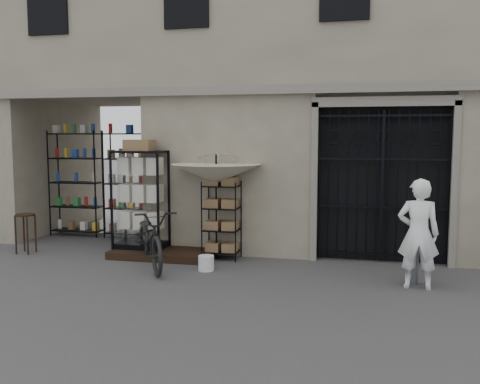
% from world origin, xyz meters
% --- Properties ---
extents(ground, '(80.00, 80.00, 0.00)m').
position_xyz_m(ground, '(0.00, 0.00, 0.00)').
color(ground, black).
rests_on(ground, ground).
extents(main_building, '(14.00, 4.00, 9.00)m').
position_xyz_m(main_building, '(0.00, 4.00, 4.50)').
color(main_building, gray).
rests_on(main_building, ground).
extents(shop_recess, '(3.00, 1.70, 3.00)m').
position_xyz_m(shop_recess, '(-4.50, 2.80, 1.50)').
color(shop_recess, black).
rests_on(shop_recess, ground).
extents(shop_shelving, '(2.70, 0.50, 2.50)m').
position_xyz_m(shop_shelving, '(-4.55, 3.30, 1.25)').
color(shop_shelving, black).
rests_on(shop_shelving, ground).
extents(iron_gate, '(2.50, 0.21, 3.00)m').
position_xyz_m(iron_gate, '(1.75, 2.28, 1.50)').
color(iron_gate, black).
rests_on(iron_gate, ground).
extents(step_platform, '(2.00, 0.90, 0.15)m').
position_xyz_m(step_platform, '(-2.40, 1.55, 0.07)').
color(step_platform, black).
rests_on(step_platform, ground).
extents(display_cabinet, '(0.98, 0.63, 2.10)m').
position_xyz_m(display_cabinet, '(-2.90, 1.67, 1.02)').
color(display_cabinet, black).
rests_on(display_cabinet, step_platform).
extents(wire_rack, '(0.79, 0.68, 1.51)m').
position_xyz_m(wire_rack, '(-1.24, 1.73, 0.74)').
color(wire_rack, black).
rests_on(wire_rack, ground).
extents(market_umbrella, '(1.76, 1.78, 2.44)m').
position_xyz_m(market_umbrella, '(-1.33, 1.68, 1.76)').
color(market_umbrella, black).
rests_on(market_umbrella, ground).
extents(white_bucket, '(0.34, 0.34, 0.27)m').
position_xyz_m(white_bucket, '(-1.27, 0.78, 0.13)').
color(white_bucket, silver).
rests_on(white_bucket, ground).
extents(bicycle, '(1.20, 1.30, 2.07)m').
position_xyz_m(bicycle, '(-2.31, 0.77, 0.00)').
color(bicycle, black).
rests_on(bicycle, ground).
extents(wooden_stool, '(0.41, 0.41, 0.81)m').
position_xyz_m(wooden_stool, '(-5.25, 1.29, 0.42)').
color(wooden_stool, black).
rests_on(wooden_stool, ground).
extents(steel_bollard, '(0.18, 0.18, 0.75)m').
position_xyz_m(steel_bollard, '(2.24, 0.71, 0.37)').
color(steel_bollard, slate).
rests_on(steel_bollard, ground).
extents(shopkeeper, '(0.68, 1.75, 0.41)m').
position_xyz_m(shopkeeper, '(2.27, 0.49, 0.00)').
color(shopkeeper, white).
rests_on(shopkeeper, ground).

